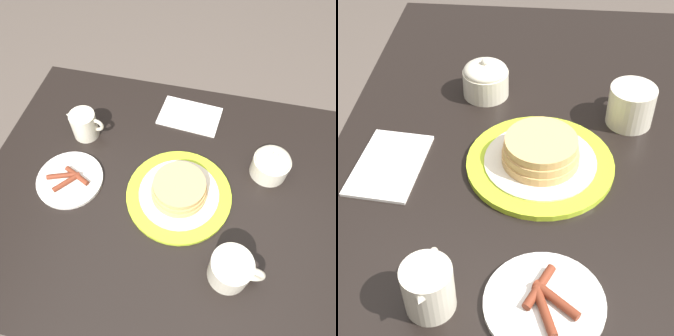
{
  "view_description": "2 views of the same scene",
  "coord_description": "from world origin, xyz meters",
  "views": [
    {
      "loc": [
        0.01,
        -0.41,
        1.54
      ],
      "look_at": [
        -0.1,
        0.06,
        0.8
      ],
      "focal_mm": 35.0,
      "sensor_mm": 36.0,
      "label": 1
    },
    {
      "loc": [
        -0.77,
        0.0,
        1.43
      ],
      "look_at": [
        -0.1,
        0.06,
        0.8
      ],
      "focal_mm": 55.0,
      "sensor_mm": 36.0,
      "label": 2
    }
  ],
  "objects": [
    {
      "name": "creamer_pitcher",
      "position": [
        -0.37,
        0.15,
        0.81
      ],
      "size": [
        0.11,
        0.07,
        0.09
      ],
      "color": "beige",
      "rests_on": "dining_table"
    },
    {
      "name": "side_plate_bacon",
      "position": [
        -0.36,
        -0.02,
        0.78
      ],
      "size": [
        0.18,
        0.18,
        0.02
      ],
      "color": "silver",
      "rests_on": "dining_table"
    },
    {
      "name": "pancake_plate",
      "position": [
        -0.06,
        0.0,
        0.79
      ],
      "size": [
        0.28,
        0.28,
        0.07
      ],
      "color": "#AAC628",
      "rests_on": "dining_table"
    },
    {
      "name": "sugar_bowl",
      "position": [
        0.17,
        0.13,
        0.81
      ],
      "size": [
        0.1,
        0.1,
        0.09
      ],
      "color": "beige",
      "rests_on": "dining_table"
    },
    {
      "name": "napkin",
      "position": [
        -0.08,
        0.28,
        0.77
      ],
      "size": [
        0.19,
        0.14,
        0.01
      ],
      "color": "silver",
      "rests_on": "dining_table"
    },
    {
      "name": "coffee_mug",
      "position": [
        0.1,
        -0.18,
        0.81
      ],
      "size": [
        0.12,
        0.09,
        0.08
      ],
      "color": "beige",
      "rests_on": "dining_table"
    },
    {
      "name": "dining_table",
      "position": [
        0.0,
        0.0,
        0.63
      ],
      "size": [
        1.19,
        0.81,
        0.77
      ],
      "color": "black",
      "rests_on": "ground_plane"
    }
  ]
}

